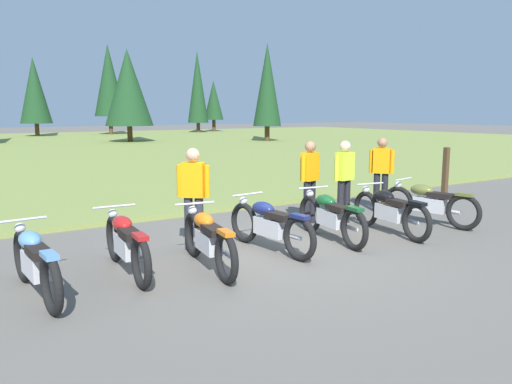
{
  "coord_description": "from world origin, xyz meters",
  "views": [
    {
      "loc": [
        -4.5,
        -6.52,
        2.26
      ],
      "look_at": [
        0.0,
        0.6,
        0.9
      ],
      "focal_mm": 35.4,
      "sensor_mm": 36.0,
      "label": 1
    }
  ],
  "objects_px": {
    "motorcycle_red": "(126,243)",
    "rider_checking_bike": "(344,177)",
    "motorcycle_olive": "(429,203)",
    "motorcycle_navy": "(270,225)",
    "motorcycle_british_green": "(330,216)",
    "motorcycle_black": "(389,210)",
    "trail_marker_post": "(445,174)",
    "rider_near_row_end": "(310,177)",
    "rider_with_back_turned": "(193,193)",
    "motorcycle_orange": "(208,239)",
    "rider_in_hivis_vest": "(381,170)",
    "motorcycle_sky_blue": "(35,262)"
  },
  "relations": [
    {
      "from": "motorcycle_red",
      "to": "rider_in_hivis_vest",
      "type": "xyz_separation_m",
      "value": [
        6.24,
        1.24,
        0.51
      ]
    },
    {
      "from": "motorcycle_olive",
      "to": "rider_checking_bike",
      "type": "height_order",
      "value": "rider_checking_bike"
    },
    {
      "from": "motorcycle_olive",
      "to": "rider_with_back_turned",
      "type": "relative_size",
      "value": 1.24
    },
    {
      "from": "motorcycle_orange",
      "to": "rider_checking_bike",
      "type": "relative_size",
      "value": 1.25
    },
    {
      "from": "motorcycle_red",
      "to": "motorcycle_navy",
      "type": "distance_m",
      "value": 2.33
    },
    {
      "from": "trail_marker_post",
      "to": "rider_with_back_turned",
      "type": "bearing_deg",
      "value": -173.37
    },
    {
      "from": "motorcycle_red",
      "to": "trail_marker_post",
      "type": "relative_size",
      "value": 1.56
    },
    {
      "from": "trail_marker_post",
      "to": "rider_in_hivis_vest",
      "type": "bearing_deg",
      "value": -174.75
    },
    {
      "from": "motorcycle_black",
      "to": "rider_in_hivis_vest",
      "type": "height_order",
      "value": "rider_in_hivis_vest"
    },
    {
      "from": "motorcycle_navy",
      "to": "trail_marker_post",
      "type": "distance_m",
      "value": 6.65
    },
    {
      "from": "motorcycle_british_green",
      "to": "motorcycle_black",
      "type": "bearing_deg",
      "value": -9.35
    },
    {
      "from": "motorcycle_sky_blue",
      "to": "rider_with_back_turned",
      "type": "distance_m",
      "value": 2.75
    },
    {
      "from": "motorcycle_black",
      "to": "rider_with_back_turned",
      "type": "bearing_deg",
      "value": 165.28
    },
    {
      "from": "rider_near_row_end",
      "to": "motorcycle_olive",
      "type": "bearing_deg",
      "value": -34.33
    },
    {
      "from": "motorcycle_navy",
      "to": "motorcycle_red",
      "type": "bearing_deg",
      "value": 177.27
    },
    {
      "from": "motorcycle_olive",
      "to": "motorcycle_black",
      "type": "bearing_deg",
      "value": -174.31
    },
    {
      "from": "motorcycle_black",
      "to": "motorcycle_olive",
      "type": "height_order",
      "value": "same"
    },
    {
      "from": "rider_checking_bike",
      "to": "rider_with_back_turned",
      "type": "xyz_separation_m",
      "value": [
        -3.44,
        -0.22,
        0.0
      ]
    },
    {
      "from": "motorcycle_navy",
      "to": "motorcycle_olive",
      "type": "bearing_deg",
      "value": -1.27
    },
    {
      "from": "motorcycle_orange",
      "to": "motorcycle_olive",
      "type": "distance_m",
      "value": 5.05
    },
    {
      "from": "rider_with_back_turned",
      "to": "rider_in_hivis_vest",
      "type": "relative_size",
      "value": 1.0
    },
    {
      "from": "motorcycle_red",
      "to": "motorcycle_olive",
      "type": "xyz_separation_m",
      "value": [
        6.11,
        -0.19,
        0.0
      ]
    },
    {
      "from": "motorcycle_orange",
      "to": "rider_checking_bike",
      "type": "xyz_separation_m",
      "value": [
        3.71,
        1.24,
        0.51
      ]
    },
    {
      "from": "rider_in_hivis_vest",
      "to": "motorcycle_navy",
      "type": "bearing_deg",
      "value": -160.91
    },
    {
      "from": "motorcycle_sky_blue",
      "to": "motorcycle_black",
      "type": "bearing_deg",
      "value": -0.38
    },
    {
      "from": "trail_marker_post",
      "to": "motorcycle_olive",
      "type": "bearing_deg",
      "value": -148.04
    },
    {
      "from": "motorcycle_red",
      "to": "rider_with_back_turned",
      "type": "distance_m",
      "value": 1.55
    },
    {
      "from": "motorcycle_orange",
      "to": "rider_checking_bike",
      "type": "bearing_deg",
      "value": 18.54
    },
    {
      "from": "rider_checking_bike",
      "to": "motorcycle_red",
      "type": "bearing_deg",
      "value": -170.13
    },
    {
      "from": "motorcycle_olive",
      "to": "motorcycle_navy",
      "type": "bearing_deg",
      "value": 178.73
    },
    {
      "from": "rider_with_back_turned",
      "to": "rider_near_row_end",
      "type": "xyz_separation_m",
      "value": [
        2.81,
        0.54,
        0.0
      ]
    },
    {
      "from": "motorcycle_navy",
      "to": "motorcycle_british_green",
      "type": "bearing_deg",
      "value": -0.13
    },
    {
      "from": "rider_near_row_end",
      "to": "motorcycle_orange",
      "type": "bearing_deg",
      "value": -153.08
    },
    {
      "from": "motorcycle_black",
      "to": "trail_marker_post",
      "type": "bearing_deg",
      "value": 24.56
    },
    {
      "from": "motorcycle_red",
      "to": "motorcycle_olive",
      "type": "height_order",
      "value": "same"
    },
    {
      "from": "motorcycle_sky_blue",
      "to": "rider_near_row_end",
      "type": "distance_m",
      "value": 5.58
    },
    {
      "from": "motorcycle_olive",
      "to": "trail_marker_post",
      "type": "distance_m",
      "value": 3.17
    },
    {
      "from": "rider_near_row_end",
      "to": "motorcycle_red",
      "type": "bearing_deg",
      "value": -164.49
    },
    {
      "from": "rider_checking_bike",
      "to": "rider_with_back_turned",
      "type": "bearing_deg",
      "value": -176.31
    },
    {
      "from": "rider_in_hivis_vest",
      "to": "rider_with_back_turned",
      "type": "bearing_deg",
      "value": -172.65
    },
    {
      "from": "motorcycle_sky_blue",
      "to": "motorcycle_olive",
      "type": "height_order",
      "value": "same"
    },
    {
      "from": "motorcycle_british_green",
      "to": "rider_in_hivis_vest",
      "type": "bearing_deg",
      "value": 27.28
    },
    {
      "from": "motorcycle_red",
      "to": "motorcycle_black",
      "type": "distance_m",
      "value": 4.87
    },
    {
      "from": "motorcycle_british_green",
      "to": "motorcycle_black",
      "type": "relative_size",
      "value": 1.0
    },
    {
      "from": "motorcycle_navy",
      "to": "rider_checking_bike",
      "type": "height_order",
      "value": "rider_checking_bike"
    },
    {
      "from": "motorcycle_olive",
      "to": "rider_near_row_end",
      "type": "relative_size",
      "value": 1.24
    },
    {
      "from": "motorcycle_orange",
      "to": "rider_near_row_end",
      "type": "bearing_deg",
      "value": 26.92
    },
    {
      "from": "motorcycle_sky_blue",
      "to": "trail_marker_post",
      "type": "relative_size",
      "value": 1.56
    },
    {
      "from": "motorcycle_sky_blue",
      "to": "motorcycle_black",
      "type": "height_order",
      "value": "same"
    },
    {
      "from": "motorcycle_red",
      "to": "rider_checking_bike",
      "type": "height_order",
      "value": "rider_checking_bike"
    }
  ]
}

